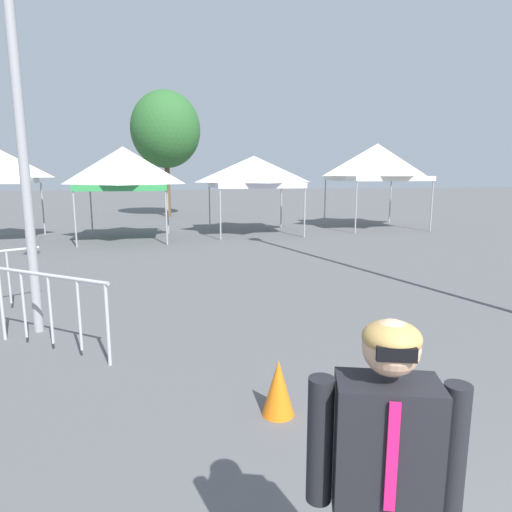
% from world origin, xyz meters
% --- Properties ---
extents(canopy_tent_behind_right, '(3.22, 3.22, 3.30)m').
position_xyz_m(canopy_tent_behind_right, '(-2.54, 16.61, 2.55)').
color(canopy_tent_behind_right, '#9E9EA3').
rests_on(canopy_tent_behind_right, ground).
extents(canopy_tent_behind_center, '(3.38, 3.38, 3.05)m').
position_xyz_m(canopy_tent_behind_center, '(2.36, 17.30, 2.44)').
color(canopy_tent_behind_center, '#9E9EA3').
rests_on(canopy_tent_behind_center, ground).
extents(canopy_tent_left_of_center, '(3.61, 3.61, 3.65)m').
position_xyz_m(canopy_tent_left_of_center, '(8.01, 17.92, 2.86)').
color(canopy_tent_left_of_center, '#9E9EA3').
rests_on(canopy_tent_left_of_center, ground).
extents(person_foreground, '(0.62, 0.37, 1.78)m').
position_xyz_m(person_foreground, '(-0.83, 1.49, 1.03)').
color(person_foreground, '#33384C').
rests_on(person_foreground, ground).
extents(light_pole_near_lift, '(0.36, 0.36, 7.66)m').
position_xyz_m(light_pole_near_lift, '(-3.44, 7.00, 4.39)').
color(light_pole_near_lift, '#9E9EA3').
rests_on(light_pole_near_lift, ground).
extents(tree_behind_tents_right, '(3.76, 3.76, 6.81)m').
position_xyz_m(tree_behind_tents_right, '(-0.66, 25.44, 4.73)').
color(tree_behind_tents_right, brown).
rests_on(tree_behind_tents_right, ground).
extents(crowd_barrier_by_lift, '(1.65, 1.37, 1.08)m').
position_xyz_m(crowd_barrier_by_lift, '(-3.06, 6.10, 0.75)').
color(crowd_barrier_by_lift, '#B7BABF').
rests_on(crowd_barrier_by_lift, ground).
extents(traffic_cone_lot_center, '(0.32, 0.32, 0.57)m').
position_xyz_m(traffic_cone_lot_center, '(-0.58, 3.87, 0.28)').
color(traffic_cone_lot_center, orange).
rests_on(traffic_cone_lot_center, ground).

